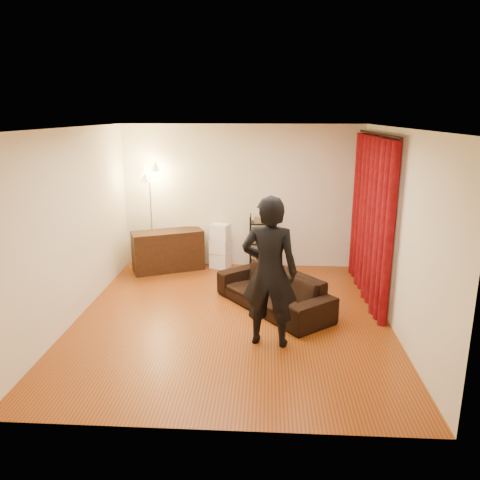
# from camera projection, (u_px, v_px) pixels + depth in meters

# --- Properties ---
(floor) EXTENTS (5.00, 5.00, 0.00)m
(floor) POSITION_uv_depth(u_px,v_px,m) (232.00, 318.00, 6.81)
(floor) COLOR brown
(floor) RESTS_ON ground
(ceiling) EXTENTS (5.00, 5.00, 0.00)m
(ceiling) POSITION_uv_depth(u_px,v_px,m) (231.00, 128.00, 6.10)
(ceiling) COLOR white
(ceiling) RESTS_ON ground
(wall_back) EXTENTS (5.00, 0.00, 5.00)m
(wall_back) POSITION_uv_depth(u_px,v_px,m) (242.00, 197.00, 8.87)
(wall_back) COLOR #F0E7C6
(wall_back) RESTS_ON ground
(wall_front) EXTENTS (5.00, 0.00, 5.00)m
(wall_front) POSITION_uv_depth(u_px,v_px,m) (209.00, 297.00, 4.05)
(wall_front) COLOR #F0E7C6
(wall_front) RESTS_ON ground
(wall_left) EXTENTS (0.00, 5.00, 5.00)m
(wall_left) POSITION_uv_depth(u_px,v_px,m) (73.00, 226.00, 6.59)
(wall_left) COLOR #F0E7C6
(wall_left) RESTS_ON ground
(wall_right) EXTENTS (0.00, 5.00, 5.00)m
(wall_right) POSITION_uv_depth(u_px,v_px,m) (397.00, 230.00, 6.33)
(wall_right) COLOR #F0E7C6
(wall_right) RESTS_ON ground
(curtain_rod) EXTENTS (0.04, 2.65, 0.04)m
(curtain_rod) POSITION_uv_depth(u_px,v_px,m) (378.00, 134.00, 7.10)
(curtain_rod) COLOR black
(curtain_rod) RESTS_ON wall_right
(curtain) EXTENTS (0.22, 2.65, 2.55)m
(curtain) POSITION_uv_depth(u_px,v_px,m) (370.00, 218.00, 7.44)
(curtain) COLOR maroon
(curtain) RESTS_ON ground
(sofa) EXTENTS (1.84, 2.02, 0.58)m
(sofa) POSITION_uv_depth(u_px,v_px,m) (273.00, 291.00, 7.08)
(sofa) COLOR black
(sofa) RESTS_ON ground
(person) EXTENTS (0.78, 0.58, 1.94)m
(person) POSITION_uv_depth(u_px,v_px,m) (269.00, 272.00, 5.83)
(person) COLOR black
(person) RESTS_ON ground
(media_cabinet) EXTENTS (1.39, 0.98, 0.76)m
(media_cabinet) POSITION_uv_depth(u_px,v_px,m) (168.00, 251.00, 8.81)
(media_cabinet) COLOR #321C0E
(media_cabinet) RESTS_ON ground
(storage_boxes) EXTENTS (0.42, 0.38, 0.87)m
(storage_boxes) POSITION_uv_depth(u_px,v_px,m) (220.00, 246.00, 8.92)
(storage_boxes) COLOR white
(storage_boxes) RESTS_ON ground
(wire_shelf) EXTENTS (0.49, 0.35, 1.06)m
(wire_shelf) POSITION_uv_depth(u_px,v_px,m) (263.00, 243.00, 8.79)
(wire_shelf) COLOR black
(wire_shelf) RESTS_ON ground
(floor_lamp) EXTENTS (0.38, 0.38, 1.97)m
(floor_lamp) POSITION_uv_depth(u_px,v_px,m) (151.00, 218.00, 8.76)
(floor_lamp) COLOR silver
(floor_lamp) RESTS_ON ground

